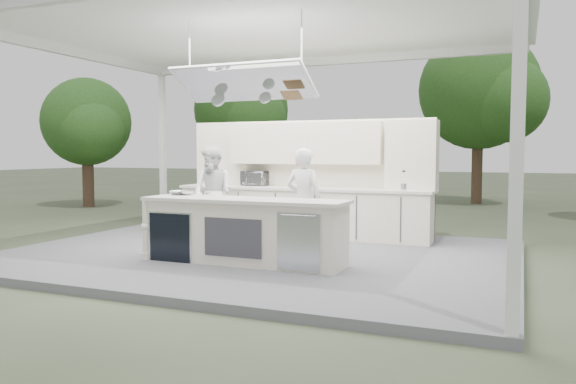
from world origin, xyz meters
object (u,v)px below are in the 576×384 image
at_px(demo_island, 243,231).
at_px(head_chef, 304,201).
at_px(sous_chef, 213,193).
at_px(back_counter, 301,212).

bearing_deg(demo_island, head_chef, 63.20).
bearing_deg(sous_chef, head_chef, -5.82).
relative_size(demo_island, head_chef, 1.83).
bearing_deg(sous_chef, demo_island, -36.49).
xyz_separation_m(back_counter, head_chef, (0.73, -1.73, 0.37)).
bearing_deg(head_chef, sous_chef, -9.57).
bearing_deg(head_chef, demo_island, 72.10).
distance_m(demo_island, sous_chef, 2.39).
relative_size(back_counter, sous_chef, 2.93).
height_order(back_counter, head_chef, head_chef).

